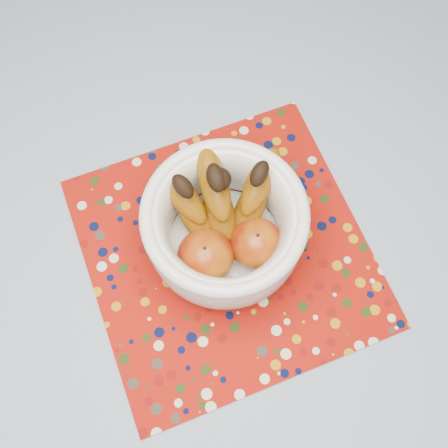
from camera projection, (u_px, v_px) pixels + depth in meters
name	position (u px, v px, depth m)	size (l,w,h in m)	color
table	(170.00, 291.00, 0.94)	(1.20, 1.20, 0.75)	brown
tablecloth	(165.00, 280.00, 0.86)	(1.32, 1.32, 0.01)	#627CA3
placemat	(227.00, 252.00, 0.87)	(0.45, 0.45, 0.00)	#931008
fruit_bowl	(224.00, 221.00, 0.80)	(0.28, 0.25, 0.19)	white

